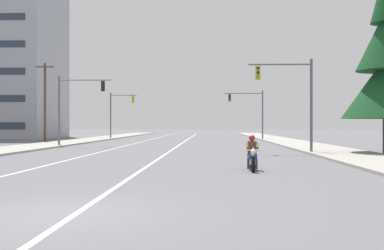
# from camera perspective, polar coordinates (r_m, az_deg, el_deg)

# --- Properties ---
(ground_plane) EXTENTS (400.00, 400.00, 0.00)m
(ground_plane) POSITION_cam_1_polar(r_m,az_deg,el_deg) (10.41, -15.42, -10.36)
(ground_plane) COLOR #5B5B60
(lane_stripe_center) EXTENTS (0.16, 100.00, 0.01)m
(lane_stripe_center) POSITION_cam_1_polar(r_m,az_deg,el_deg) (54.87, -0.80, -1.95)
(lane_stripe_center) COLOR beige
(lane_stripe_center) RESTS_ON ground
(lane_stripe_left) EXTENTS (0.16, 100.00, 0.01)m
(lane_stripe_left) POSITION_cam_1_polar(r_m,az_deg,el_deg) (55.31, -5.70, -1.94)
(lane_stripe_left) COLOR beige
(lane_stripe_left) RESTS_ON ground
(sidewalk_kerb_right) EXTENTS (4.40, 110.00, 0.14)m
(sidewalk_kerb_right) POSITION_cam_1_polar(r_m,az_deg,el_deg) (50.51, 11.80, -2.05)
(sidewalk_kerb_right) COLOR #9E998E
(sidewalk_kerb_right) RESTS_ON ground
(sidewalk_kerb_left) EXTENTS (4.40, 110.00, 0.14)m
(sidewalk_kerb_left) POSITION_cam_1_polar(r_m,az_deg,el_deg) (51.91, -14.28, -1.99)
(sidewalk_kerb_left) COLOR #9E998E
(sidewalk_kerb_left) RESTS_ON ground
(motorcycle_with_rider) EXTENTS (0.70, 2.19, 1.46)m
(motorcycle_with_rider) POSITION_cam_1_polar(r_m,az_deg,el_deg) (19.38, 7.38, -3.81)
(motorcycle_with_rider) COLOR black
(motorcycle_with_rider) RESTS_ON ground
(traffic_signal_near_right) EXTENTS (4.20, 0.38, 6.20)m
(traffic_signal_near_right) POSITION_cam_1_polar(r_m,az_deg,el_deg) (31.26, 12.30, 4.00)
(traffic_signal_near_right) COLOR #56565B
(traffic_signal_near_right) RESTS_ON ground
(traffic_signal_near_left) EXTENTS (4.70, 0.37, 6.20)m
(traffic_signal_near_left) POSITION_cam_1_polar(r_m,az_deg,el_deg) (42.47, -14.25, 2.99)
(traffic_signal_near_left) COLOR #56565B
(traffic_signal_near_left) RESTS_ON ground
(traffic_signal_mid_right) EXTENTS (4.95, 0.40, 6.20)m
(traffic_signal_mid_right) POSITION_cam_1_polar(r_m,az_deg,el_deg) (58.92, 7.27, 2.17)
(traffic_signal_mid_right) COLOR #56565B
(traffic_signal_mid_right) RESTS_ON ground
(traffic_signal_mid_left) EXTENTS (3.68, 0.42, 6.20)m
(traffic_signal_mid_left) POSITION_cam_1_polar(r_m,az_deg,el_deg) (62.86, -9.04, 1.96)
(traffic_signal_mid_left) COLOR #56565B
(traffic_signal_mid_left) RESTS_ON ground
(utility_pole_left_near) EXTENTS (1.88, 0.26, 8.50)m
(utility_pole_left_near) POSITION_cam_1_polar(r_m,az_deg,el_deg) (52.25, -17.55, 2.80)
(utility_pole_left_near) COLOR #4C3828
(utility_pole_left_near) RESTS_ON ground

